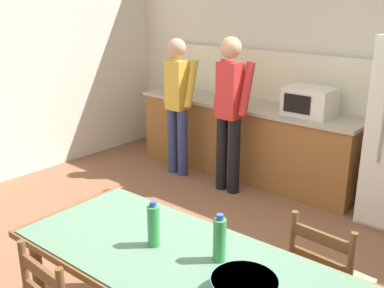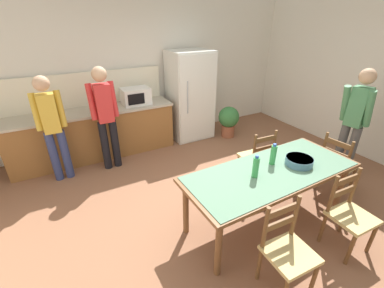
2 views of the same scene
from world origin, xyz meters
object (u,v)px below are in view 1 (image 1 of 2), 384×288
at_px(chair_side_far_right, 327,283).
at_px(person_at_sink, 178,100).
at_px(dining_table, 191,274).
at_px(serving_bowl, 244,287).
at_px(person_at_counter, 230,108).
at_px(bottle_near_centre, 154,225).
at_px(bottle_off_centre, 220,239).
at_px(microwave, 310,101).

relative_size(chair_side_far_right, person_at_sink, 0.55).
bearing_deg(dining_table, chair_side_far_right, 57.87).
relative_size(serving_bowl, person_at_counter, 0.19).
bearing_deg(person_at_counter, chair_side_far_right, -129.76).
bearing_deg(person_at_sink, dining_table, -136.60).
distance_m(bottle_near_centre, bottle_off_centre, 0.39).
bearing_deg(bottle_near_centre, microwave, 99.40).
height_order(bottle_off_centre, person_at_sink, person_at_sink).
bearing_deg(dining_table, person_at_sink, 133.40).
xyz_separation_m(person_at_sink, person_at_counter, (0.78, -0.02, 0.03)).
relative_size(bottle_near_centre, bottle_off_centre, 1.00).
xyz_separation_m(dining_table, person_at_counter, (-1.40, 2.28, 0.28)).
bearing_deg(chair_side_far_right, person_at_sink, -27.33).
height_order(microwave, chair_side_far_right, microwave).
distance_m(microwave, person_at_counter, 0.85).
bearing_deg(microwave, serving_bowl, -68.81).
relative_size(microwave, bottle_near_centre, 1.85).
xyz_separation_m(microwave, serving_bowl, (1.11, -2.86, -0.23)).
relative_size(dining_table, person_at_sink, 1.31).
height_order(chair_side_far_right, person_at_counter, person_at_counter).
distance_m(dining_table, bottle_off_centre, 0.25).
bearing_deg(person_at_counter, person_at_sink, 88.55).
bearing_deg(bottle_off_centre, dining_table, -133.46).
bearing_deg(dining_table, person_at_counter, 121.55).
height_order(bottle_near_centre, chair_side_far_right, bottle_near_centre).
relative_size(dining_table, person_at_counter, 1.26).
height_order(bottle_near_centre, person_at_counter, person_at_counter).
distance_m(dining_table, chair_side_far_right, 0.90).
distance_m(microwave, person_at_sink, 1.53).
bearing_deg(person_at_counter, serving_bowl, -142.77).
relative_size(dining_table, chair_side_far_right, 2.37).
bearing_deg(person_at_sink, person_at_counter, -91.45).
relative_size(microwave, chair_side_far_right, 0.55).
height_order(bottle_off_centre, serving_bowl, bottle_off_centre).
bearing_deg(dining_table, bottle_off_centre, 46.54).
xyz_separation_m(microwave, person_at_sink, (-1.45, -0.50, -0.11)).
xyz_separation_m(microwave, dining_table, (0.73, -2.80, -0.35)).
xyz_separation_m(dining_table, chair_side_far_right, (0.46, 0.73, -0.24)).
bearing_deg(microwave, dining_table, -75.36).
height_order(dining_table, chair_side_far_right, chair_side_far_right).
bearing_deg(microwave, bottle_off_centre, -72.74).
bearing_deg(person_at_counter, dining_table, -148.45).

